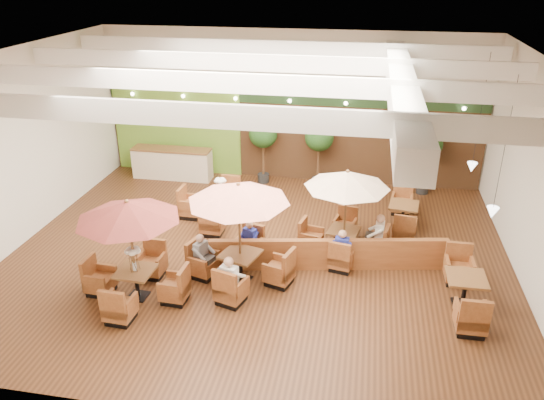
% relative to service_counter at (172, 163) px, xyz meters
% --- Properties ---
extents(room, '(14.04, 14.00, 5.52)m').
position_rel_service_counter_xyz_m(room, '(4.65, -3.88, 3.05)').
color(room, '#381E0F').
rests_on(room, ground).
extents(service_counter, '(3.00, 0.75, 1.18)m').
position_rel_service_counter_xyz_m(service_counter, '(0.00, 0.00, 0.00)').
color(service_counter, beige).
rests_on(service_counter, ground).
extents(booth_divider, '(6.34, 1.37, 0.89)m').
position_rel_service_counter_xyz_m(booth_divider, '(6.41, -5.52, -0.14)').
color(booth_divider, brown).
rests_on(booth_divider, ground).
extents(table_0, '(2.62, 2.62, 2.67)m').
position_rel_service_counter_xyz_m(table_0, '(1.86, -7.69, 1.22)').
color(table_0, brown).
rests_on(table_0, ground).
extents(table_1, '(2.86, 2.86, 2.78)m').
position_rel_service_counter_xyz_m(table_1, '(4.21, -6.48, 1.30)').
color(table_1, brown).
rests_on(table_1, ground).
extents(table_2, '(2.58, 2.58, 2.55)m').
position_rel_service_counter_xyz_m(table_2, '(6.76, -4.56, 1.16)').
color(table_2, brown).
rests_on(table_2, ground).
extents(table_3, '(1.84, 2.74, 1.59)m').
position_rel_service_counter_xyz_m(table_3, '(2.50, -3.14, -0.12)').
color(table_3, brown).
rests_on(table_3, ground).
extents(table_4, '(0.93, 2.72, 1.02)m').
position_rel_service_counter_xyz_m(table_4, '(9.78, -6.61, -0.19)').
color(table_4, brown).
rests_on(table_4, ground).
extents(table_5, '(0.97, 2.66, 0.98)m').
position_rel_service_counter_xyz_m(table_5, '(8.50, -2.62, -0.21)').
color(table_5, brown).
rests_on(table_5, ground).
extents(topiary_0, '(1.04, 1.04, 2.42)m').
position_rel_service_counter_xyz_m(topiary_0, '(3.50, 0.20, 1.22)').
color(topiary_0, black).
rests_on(topiary_0, ground).
extents(topiary_1, '(1.04, 1.04, 2.42)m').
position_rel_service_counter_xyz_m(topiary_1, '(5.55, 0.20, 1.22)').
color(topiary_1, black).
rests_on(topiary_1, ground).
extents(topiary_2, '(1.02, 1.02, 2.37)m').
position_rel_service_counter_xyz_m(topiary_2, '(9.32, 0.20, 1.18)').
color(topiary_2, black).
rests_on(topiary_2, ground).
extents(diner_0, '(0.46, 0.41, 0.84)m').
position_rel_service_counter_xyz_m(diner_0, '(4.21, -7.50, 0.19)').
color(diner_0, white).
rests_on(diner_0, ground).
extents(diner_1, '(0.40, 0.37, 0.73)m').
position_rel_service_counter_xyz_m(diner_1, '(4.21, -5.47, 0.15)').
color(diner_1, '#232E99').
rests_on(diner_1, ground).
extents(diner_2, '(0.39, 0.43, 0.77)m').
position_rel_service_counter_xyz_m(diner_2, '(3.19, -6.48, 0.17)').
color(diner_2, gray).
rests_on(diner_2, ground).
extents(diner_3, '(0.38, 0.32, 0.76)m').
position_rel_service_counter_xyz_m(diner_3, '(6.76, -5.49, 0.16)').
color(diner_3, '#232E99').
rests_on(diner_3, ground).
extents(diner_4, '(0.35, 0.42, 0.83)m').
position_rel_service_counter_xyz_m(diner_4, '(7.69, -4.56, 0.19)').
color(diner_4, white).
rests_on(diner_4, ground).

